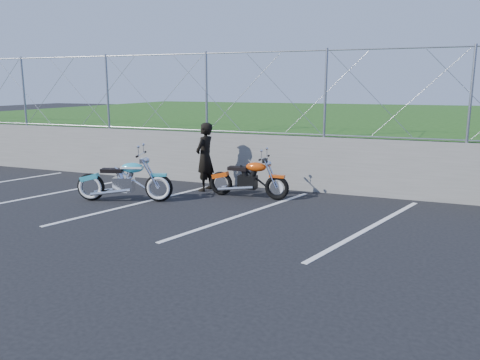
% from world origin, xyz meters
% --- Properties ---
extents(ground, '(90.00, 90.00, 0.00)m').
position_xyz_m(ground, '(0.00, 0.00, 0.00)').
color(ground, black).
rests_on(ground, ground).
extents(retaining_wall, '(30.00, 0.22, 1.30)m').
position_xyz_m(retaining_wall, '(0.00, 3.50, 0.65)').
color(retaining_wall, slate).
rests_on(retaining_wall, ground).
extents(grass_field, '(30.00, 20.00, 1.30)m').
position_xyz_m(grass_field, '(0.00, 13.50, 0.65)').
color(grass_field, '#1C4612').
rests_on(grass_field, ground).
extents(chain_link_fence, '(28.00, 0.03, 2.00)m').
position_xyz_m(chain_link_fence, '(0.00, 3.50, 2.30)').
color(chain_link_fence, gray).
rests_on(chain_link_fence, retaining_wall).
extents(parking_lines, '(18.29, 4.31, 0.01)m').
position_xyz_m(parking_lines, '(1.20, 1.00, 0.00)').
color(parking_lines, silver).
rests_on(parking_lines, ground).
extents(cruiser_turquoise, '(2.04, 0.82, 1.05)m').
position_xyz_m(cruiser_turquoise, '(-2.78, 1.02, 0.42)').
color(cruiser_turquoise, black).
rests_on(cruiser_turquoise, ground).
extents(naked_orange, '(1.88, 0.64, 0.94)m').
position_xyz_m(naked_orange, '(-0.40, 2.32, 0.40)').
color(naked_orange, black).
rests_on(naked_orange, ground).
extents(person_standing, '(0.44, 0.62, 1.62)m').
position_xyz_m(person_standing, '(-1.65, 2.62, 0.81)').
color(person_standing, black).
rests_on(person_standing, ground).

